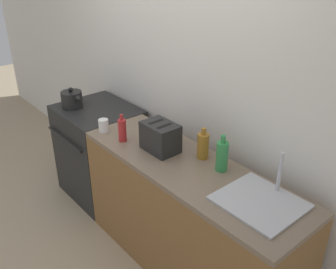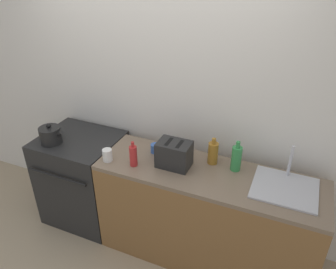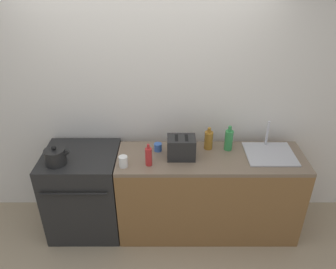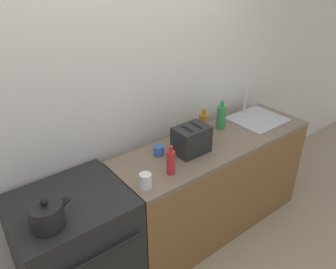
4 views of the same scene
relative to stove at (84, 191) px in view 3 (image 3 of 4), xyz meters
The scene contains 12 objects.
ground_plane 0.87m from the stove, 26.71° to the right, with size 12.00×12.00×0.00m, color tan.
wall_back 1.11m from the stove, 30.49° to the left, with size 8.00×0.05×2.60m.
stove is the anchor object (origin of this frame).
counter_block 1.31m from the stove, ahead, with size 1.85×0.58×0.93m.
kettle 0.58m from the stove, 139.18° to the right, with size 0.25×0.20×0.20m.
toaster 1.16m from the stove, ahead, with size 0.27×0.19×0.22m.
sink_tray 1.95m from the stove, ahead, with size 0.47×0.43×0.28m.
bottle_amber 1.41m from the stove, ahead, with size 0.08×0.08×0.24m.
bottle_green 1.60m from the stove, ahead, with size 0.08×0.08×0.26m.
bottle_red 0.91m from the stove, 13.78° to the right, with size 0.06×0.06×0.22m.
cup_white 0.72m from the stove, 23.14° to the right, with size 0.08×0.08×0.11m.
cup_blue 0.93m from the stove, ahead, with size 0.08×0.08×0.08m.
Camera 3 is at (0.23, -2.39, 2.71)m, focal length 35.00 mm.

